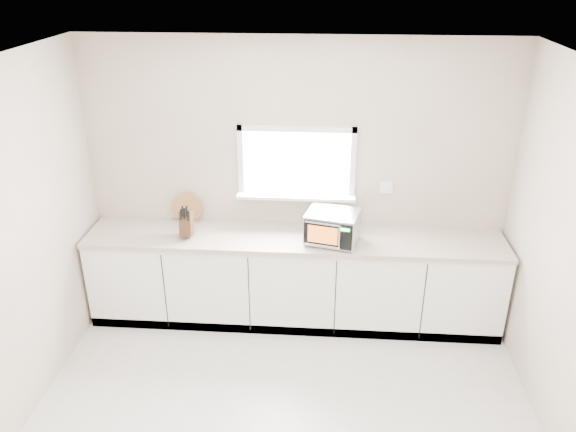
{
  "coord_description": "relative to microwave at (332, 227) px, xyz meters",
  "views": [
    {
      "loc": [
        0.29,
        -2.97,
        3.32
      ],
      "look_at": [
        -0.05,
        1.55,
        1.19
      ],
      "focal_mm": 35.0,
      "sensor_mm": 36.0,
      "label": 1
    }
  ],
  "objects": [
    {
      "name": "knife_block",
      "position": [
        -1.35,
        0.02,
        -0.01
      ],
      "size": [
        0.12,
        0.23,
        0.33
      ],
      "rotation": [
        0.0,
        0.0,
        0.06
      ],
      "color": "#442A18",
      "rests_on": "countertop"
    },
    {
      "name": "cabinets",
      "position": [
        -0.35,
        0.09,
        -0.63
      ],
      "size": [
        3.92,
        0.6,
        0.88
      ],
      "primitive_type": "cube",
      "color": "white",
      "rests_on": "ground"
    },
    {
      "name": "back_wall",
      "position": [
        -0.35,
        0.39,
        0.29
      ],
      "size": [
        4.0,
        0.17,
        2.7
      ],
      "color": "beige",
      "rests_on": "ground"
    },
    {
      "name": "microwave",
      "position": [
        0.0,
        0.0,
        0.0
      ],
      "size": [
        0.52,
        0.45,
        0.29
      ],
      "rotation": [
        0.0,
        0.0,
        -0.23
      ],
      "color": "black",
      "rests_on": "countertop"
    },
    {
      "name": "coffee_grinder",
      "position": [
        0.12,
        0.05,
        -0.04
      ],
      "size": [
        0.15,
        0.15,
        0.22
      ],
      "rotation": [
        0.0,
        0.0,
        -0.16
      ],
      "color": "#B1B4B9",
      "rests_on": "countertop"
    },
    {
      "name": "countertop",
      "position": [
        -0.35,
        0.08,
        -0.17
      ],
      "size": [
        3.92,
        0.64,
        0.04
      ],
      "primitive_type": "cube",
      "color": "#BEB59D",
      "rests_on": "cabinets"
    },
    {
      "name": "cutting_board",
      "position": [
        -1.42,
        0.33,
        -0.01
      ],
      "size": [
        0.3,
        0.07,
        0.3
      ],
      "primitive_type": "cylinder",
      "rotation": [
        1.4,
        0.0,
        0.0
      ],
      "color": "#A66040",
      "rests_on": "countertop"
    }
  ]
}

